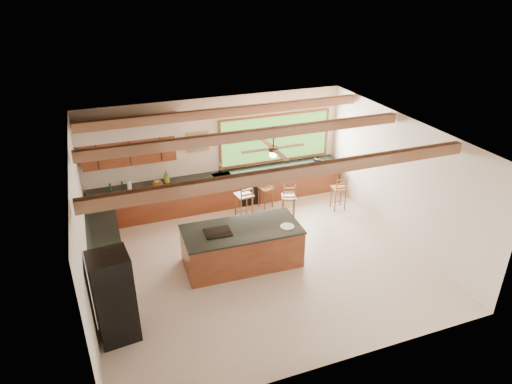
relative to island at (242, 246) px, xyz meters
name	(u,v)px	position (x,y,z in m)	size (l,w,h in m)	color
ground	(260,261)	(0.40, -0.06, -0.45)	(7.20, 7.20, 0.00)	beige
room_shell	(242,162)	(0.23, 0.59, 1.76)	(7.27, 6.54, 3.02)	silver
counter_run	(197,201)	(-0.41, 2.46, 0.01)	(7.12, 3.10, 1.27)	brown
island	(242,246)	(0.00, 0.00, 0.00)	(2.63, 1.31, 0.92)	brown
refrigerator	(114,297)	(-2.82, -1.36, 0.41)	(0.74, 0.72, 1.73)	black
bar_stool_a	(267,189)	(1.49, 2.27, 0.12)	(0.43, 0.43, 0.97)	brown
bar_stool_b	(245,196)	(0.71, 1.84, 0.24)	(0.47, 0.47, 1.17)	brown
bar_stool_c	(290,198)	(1.83, 1.48, 0.16)	(0.48, 0.48, 1.04)	brown
bar_stool_d	(340,189)	(3.33, 1.48, 0.16)	(0.41, 0.41, 1.04)	brown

